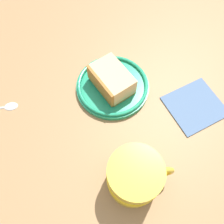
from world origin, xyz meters
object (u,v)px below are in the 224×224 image
at_px(cake_slice, 112,80).
at_px(teaspoon, 0,107).
at_px(tea_mug, 135,177).
at_px(folded_napkin, 195,106).
at_px(small_plate, 113,86).

bearing_deg(cake_slice, teaspoon, -30.04).
height_order(tea_mug, folded_napkin, tea_mug).
distance_m(cake_slice, teaspoon, 0.25).
xyz_separation_m(cake_slice, folded_napkin, (-0.11, 0.15, -0.03)).
xyz_separation_m(small_plate, folded_napkin, (-0.10, 0.15, -0.01)).
distance_m(small_plate, folded_napkin, 0.19).
xyz_separation_m(cake_slice, tea_mug, (0.11, 0.18, 0.01)).
xyz_separation_m(small_plate, teaspoon, (0.22, -0.12, -0.01)).
bearing_deg(folded_napkin, teaspoon, -40.99).
distance_m(small_plate, tea_mug, 0.22).
relative_size(small_plate, teaspoon, 1.38).
relative_size(small_plate, folded_napkin, 1.43).
bearing_deg(teaspoon, small_plate, 150.20).
distance_m(teaspoon, folded_napkin, 0.43).
xyz_separation_m(teaspoon, folded_napkin, (-0.32, 0.28, -0.00)).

